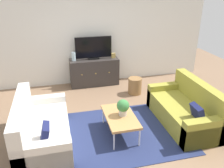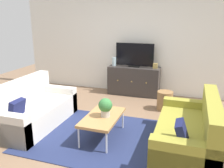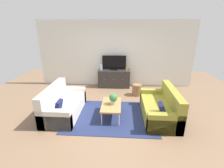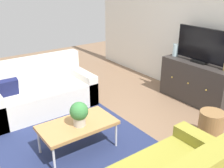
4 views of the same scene
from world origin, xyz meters
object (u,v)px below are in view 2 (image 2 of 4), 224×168
(flat_screen_tv, at_px, (135,55))
(couch_left_side, at_px, (31,111))
(glass_vase, at_px, (114,61))
(mantel_clock, at_px, (155,66))
(coffee_table, at_px, (102,118))
(potted_plant, at_px, (105,107))
(wicker_basket, at_px, (165,101))
(couch_right_side, at_px, (192,134))
(tv_console, at_px, (134,81))

(flat_screen_tv, bearing_deg, couch_left_side, -120.37)
(glass_vase, height_order, mantel_clock, glass_vase)
(couch_left_side, height_order, flat_screen_tv, flat_screen_tv)
(couch_left_side, height_order, glass_vase, glass_vase)
(coffee_table, distance_m, mantel_clock, 2.52)
(potted_plant, height_order, wicker_basket, potted_plant)
(potted_plant, height_order, glass_vase, glass_vase)
(potted_plant, distance_m, mantel_clock, 2.48)
(flat_screen_tv, height_order, mantel_clock, flat_screen_tv)
(coffee_table, relative_size, wicker_basket, 2.30)
(couch_right_side, distance_m, wicker_basket, 1.65)
(couch_right_side, bearing_deg, couch_left_side, 180.00)
(flat_screen_tv, distance_m, wicker_basket, 1.48)
(wicker_basket, bearing_deg, coffee_table, -117.69)
(couch_left_side, relative_size, glass_vase, 7.59)
(flat_screen_tv, bearing_deg, couch_right_side, -58.38)
(coffee_table, bearing_deg, potted_plant, 4.81)
(couch_left_side, xyz_separation_m, flat_screen_tv, (1.40, 2.39, 0.75))
(tv_console, relative_size, mantel_clock, 10.08)
(couch_right_side, height_order, potted_plant, couch_right_side)
(potted_plant, xyz_separation_m, mantel_clock, (0.43, 2.43, 0.23))
(coffee_table, bearing_deg, couch_left_side, 177.48)
(tv_console, bearing_deg, glass_vase, 180.00)
(potted_plant, relative_size, wicker_basket, 0.75)
(potted_plant, distance_m, glass_vase, 2.53)
(flat_screen_tv, relative_size, glass_vase, 4.27)
(couch_right_side, xyz_separation_m, mantel_clock, (-0.94, 2.37, 0.52))
(glass_vase, distance_m, mantel_clock, 1.07)
(flat_screen_tv, bearing_deg, tv_console, -90.00)
(couch_left_side, bearing_deg, coffee_table, -2.52)
(potted_plant, relative_size, glass_vase, 1.37)
(tv_console, bearing_deg, coffee_table, -88.74)
(couch_right_side, bearing_deg, mantel_clock, 111.58)
(couch_right_side, distance_m, tv_console, 2.80)
(mantel_clock, bearing_deg, couch_right_side, -68.42)
(tv_console, height_order, flat_screen_tv, flat_screen_tv)
(tv_console, xyz_separation_m, glass_vase, (-0.54, 0.00, 0.48))
(coffee_table, relative_size, tv_console, 0.73)
(flat_screen_tv, bearing_deg, coffee_table, -88.75)
(coffee_table, xyz_separation_m, glass_vase, (-0.59, 2.44, 0.48))
(couch_right_side, relative_size, wicker_basket, 4.14)
(couch_left_side, distance_m, tv_console, 2.76)
(coffee_table, xyz_separation_m, potted_plant, (0.05, 0.00, 0.20))
(couch_left_side, height_order, potted_plant, couch_left_side)
(couch_left_side, xyz_separation_m, coffee_table, (1.46, -0.06, 0.09))
(couch_right_side, relative_size, coffee_table, 1.80)
(wicker_basket, bearing_deg, couch_right_side, -69.53)
(couch_left_side, distance_m, couch_right_side, 2.88)
(potted_plant, xyz_separation_m, wicker_basket, (0.79, 1.60, -0.36))
(mantel_clock, height_order, wicker_basket, mantel_clock)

